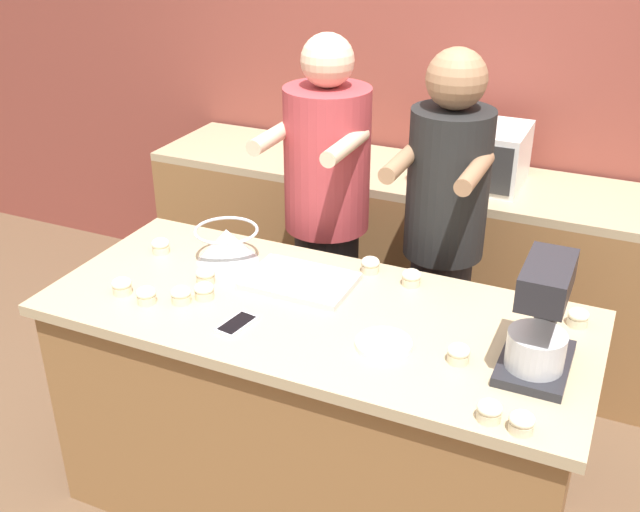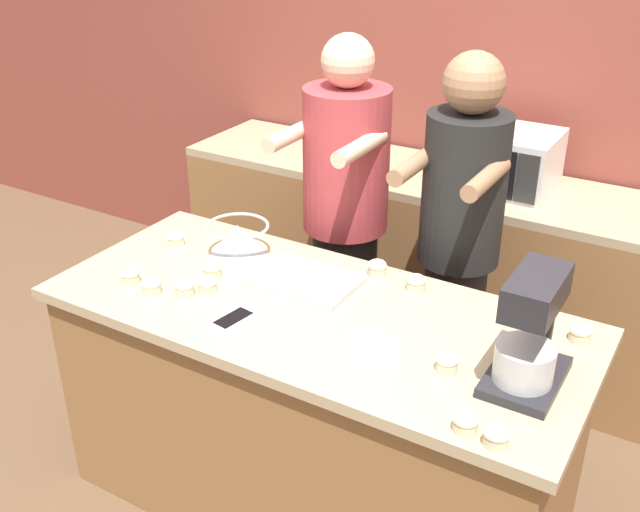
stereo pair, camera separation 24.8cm
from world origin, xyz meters
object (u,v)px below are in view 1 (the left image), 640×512
cupcake_5 (204,291)px  cupcake_7 (122,286)px  cupcake_6 (411,277)px  cupcake_9 (578,317)px  stand_mixer (541,323)px  cupcake_0 (489,411)px  cupcake_3 (181,295)px  cupcake_8 (161,246)px  person_right (443,243)px  cupcake_10 (459,353)px  cupcake_2 (146,295)px  small_plate (384,344)px  person_left (326,223)px  mixing_bowl (227,244)px  cupcake_11 (205,275)px  microwave_oven (473,153)px  baking_tray (300,280)px  cupcake_4 (522,422)px  cupcake_1 (370,265)px  cell_phone (237,324)px

cupcake_5 → cupcake_7: bearing=-162.3°
cupcake_6 → cupcake_9: same height
stand_mixer → cupcake_0: (-0.07, -0.29, -0.13)m
cupcake_5 → cupcake_6: (0.62, 0.39, 0.00)m
cupcake_3 → cupcake_8: (-0.29, 0.29, 0.00)m
person_right → cupcake_10: person_right is taller
cupcake_2 → cupcake_6: size_ratio=1.00×
stand_mixer → small_plate: 0.48m
cupcake_10 → cupcake_3: bearing=-177.1°
person_right → cupcake_7: 1.26m
cupcake_3 → person_left: bearing=78.8°
mixing_bowl → cupcake_11: bearing=-84.4°
small_plate → microwave_oven: bearing=93.5°
cupcake_6 → baking_tray: bearing=-156.2°
small_plate → cupcake_7: size_ratio=2.55×
baking_tray → cupcake_4: cupcake_4 is taller
microwave_oven → cupcake_3: bearing=-113.6°
cupcake_1 → cupcake_4: (0.68, -0.67, 0.00)m
baking_tray → cupcake_2: 0.54m
microwave_oven → cupcake_7: (-0.86, -1.49, -0.14)m
cupcake_2 → cupcake_11: size_ratio=1.00×
mixing_bowl → cupcake_10: bearing=-16.6°
mixing_bowl → cupcake_9: size_ratio=3.51×
person_left → cupcake_5: bearing=-98.0°
microwave_oven → cupcake_2: bearing=-116.2°
cupcake_3 → cupcake_4: (1.19, -0.19, 0.00)m
stand_mixer → cupcake_9: size_ratio=5.11×
person_right → cupcake_3: person_right is taller
person_right → cupcake_8: bearing=-150.0°
person_left → cupcake_0: size_ratio=23.99×
stand_mixer → cupcake_1: stand_mixer is taller
mixing_bowl → cupcake_0: mixing_bowl is taller
mixing_bowl → cupcake_2: bearing=-103.0°
microwave_oven → cupcake_11: size_ratio=6.72×
stand_mixer → cupcake_5: bearing=-177.3°
cupcake_4 → cupcake_0: bearing=172.3°
baking_tray → microwave_oven: (0.32, 1.17, 0.15)m
baking_tray → cupcake_5: size_ratio=5.45×
cupcake_2 → cupcake_7: bearing=171.1°
cupcake_4 → cupcake_5: (-1.13, 0.25, 0.00)m
microwave_oven → cupcake_7: size_ratio=6.72×
cupcake_5 → stand_mixer: bearing=2.7°
cupcake_11 → baking_tray: bearing=22.7°
baking_tray → cupcake_7: (-0.54, -0.32, 0.01)m
mixing_bowl → cupcake_6: mixing_bowl is taller
mixing_bowl → cupcake_10: mixing_bowl is taller
cupcake_5 → cupcake_9: 1.25m
cell_phone → cupcake_11: bearing=140.4°
cupcake_3 → person_right: bearing=51.1°
cupcake_3 → cupcake_11: 0.15m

